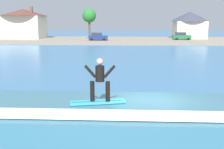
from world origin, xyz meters
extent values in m
plane|color=teal|center=(0.00, 0.00, 0.00)|extent=(260.00, 260.00, 0.00)
cube|color=#36697B|center=(-1.64, -0.75, 0.59)|extent=(10.93, 4.15, 1.18)
cube|color=#36697B|center=(-1.64, -1.27, 1.25)|extent=(9.29, 1.87, 0.13)
cube|color=white|center=(-1.64, -2.10, 1.28)|extent=(9.84, 0.75, 0.12)
cube|color=#33A5CC|center=(-1.94, -0.97, 1.37)|extent=(2.03, 0.89, 0.06)
cube|color=black|center=(-1.94, -0.97, 1.39)|extent=(1.78, 0.45, 0.01)
cylinder|color=black|center=(-2.14, -0.94, 1.76)|extent=(0.16, 0.16, 0.73)
cylinder|color=black|center=(-1.59, -0.94, 1.76)|extent=(0.16, 0.16, 0.73)
cylinder|color=black|center=(-1.86, -0.94, 2.40)|extent=(0.32, 0.32, 0.56)
sphere|color=tan|center=(-1.86, -0.94, 2.84)|extent=(0.24, 0.24, 0.24)
cylinder|color=black|center=(-2.21, -0.94, 2.48)|extent=(0.44, 0.10, 0.48)
cylinder|color=black|center=(-1.52, -0.94, 2.48)|extent=(0.44, 0.10, 0.48)
cube|color=gray|center=(0.00, 53.38, 0.09)|extent=(120.00, 25.69, 0.19)
cube|color=navy|center=(-7.17, 50.51, 0.77)|extent=(4.05, 1.77, 0.90)
cube|color=#262D38|center=(-7.48, 50.51, 1.54)|extent=(2.23, 1.60, 0.64)
cylinder|color=black|center=(-5.86, 51.44, 0.32)|extent=(0.64, 0.22, 0.64)
cylinder|color=black|center=(-5.86, 49.57, 0.32)|extent=(0.64, 0.22, 0.64)
cylinder|color=black|center=(-8.49, 51.44, 0.32)|extent=(0.64, 0.22, 0.64)
cylinder|color=black|center=(-8.49, 49.57, 0.32)|extent=(0.64, 0.22, 0.64)
cube|color=#23663D|center=(11.36, 53.63, 0.77)|extent=(3.94, 1.91, 0.90)
cube|color=#262D38|center=(11.06, 53.63, 1.54)|extent=(2.16, 1.72, 0.64)
cylinder|color=black|center=(12.64, 54.64, 0.32)|extent=(0.64, 0.22, 0.64)
cylinder|color=black|center=(12.64, 52.63, 0.32)|extent=(0.64, 0.22, 0.64)
cylinder|color=black|center=(10.08, 54.64, 0.32)|extent=(0.64, 0.22, 0.64)
cylinder|color=black|center=(10.08, 52.63, 0.32)|extent=(0.64, 0.22, 0.64)
cube|color=silver|center=(-25.99, 57.41, 2.77)|extent=(9.32, 7.90, 5.55)
cone|color=brown|center=(-25.99, 57.41, 6.36)|extent=(11.55, 11.55, 1.63)
cube|color=brown|center=(-23.66, 56.23, 6.86)|extent=(0.60, 0.60, 1.80)
cube|color=beige|center=(14.17, 59.41, 2.14)|extent=(7.05, 7.44, 4.27)
cone|color=#383D4C|center=(14.17, 59.41, 5.41)|extent=(9.22, 9.22, 2.28)
cylinder|color=brown|center=(-25.14, 55.62, 1.83)|extent=(0.51, 0.51, 3.65)
sphere|color=#2B6C1F|center=(-25.14, 55.62, 4.31)|extent=(2.20, 2.20, 2.20)
cylinder|color=brown|center=(-9.88, 56.56, 2.31)|extent=(0.46, 0.46, 4.61)
sphere|color=#24702B|center=(-9.88, 56.56, 5.59)|extent=(3.26, 3.26, 3.26)
camera|label=1|loc=(-0.91, -10.72, 4.23)|focal=45.13mm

